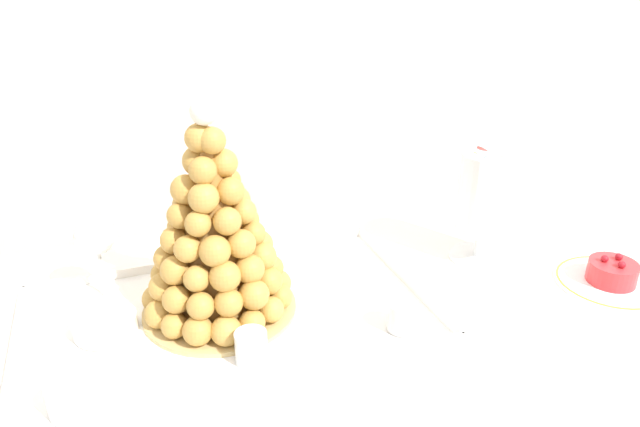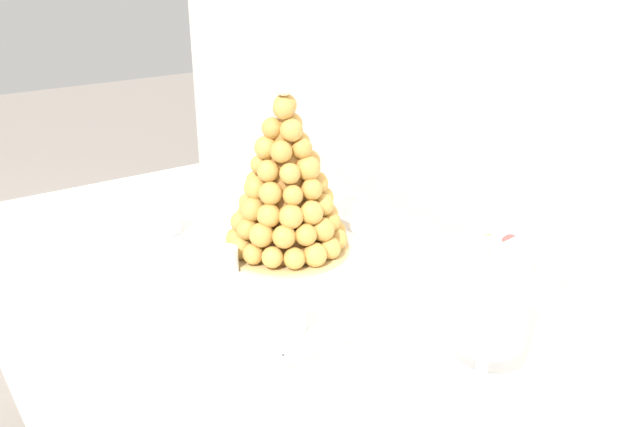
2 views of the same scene
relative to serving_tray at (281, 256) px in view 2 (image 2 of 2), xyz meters
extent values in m
cube|color=silver|center=(0.16, 0.89, 0.48)|extent=(4.80, 0.10, 2.50)
cylinder|color=brown|center=(-0.59, -0.42, -0.40)|extent=(0.04, 0.04, 0.75)
cylinder|color=brown|center=(-0.59, 0.30, -0.40)|extent=(0.04, 0.04, 0.75)
cube|color=brown|center=(0.16, -0.06, -0.02)|extent=(1.62, 0.83, 0.02)
cube|color=white|center=(0.16, -0.06, -0.01)|extent=(1.68, 0.89, 0.00)
cube|color=white|center=(0.16, 0.39, -0.19)|extent=(1.68, 0.01, 0.36)
cube|color=white|center=(-0.68, -0.06, -0.19)|extent=(0.01, 0.89, 0.36)
cube|color=white|center=(0.00, 0.00, 0.00)|extent=(0.67, 0.40, 0.01)
cube|color=white|center=(0.00, -0.20, 0.01)|extent=(0.67, 0.01, 0.02)
cube|color=white|center=(0.00, 0.20, 0.01)|extent=(0.67, 0.01, 0.02)
cube|color=white|center=(-0.34, 0.00, 0.01)|extent=(0.01, 0.40, 0.02)
cube|color=white|center=(0.34, 0.00, 0.01)|extent=(0.01, 0.40, 0.02)
cylinder|color=white|center=(0.00, 0.00, 0.00)|extent=(0.37, 0.37, 0.00)
cylinder|color=tan|center=(-0.01, 0.02, 0.01)|extent=(0.26, 0.26, 0.01)
cone|color=#AA7736|center=(-0.01, 0.02, 0.17)|extent=(0.18, 0.18, 0.32)
sphere|color=gold|center=(0.09, 0.02, 0.03)|extent=(0.05, 0.05, 0.05)
sphere|color=gold|center=(0.08, 0.07, 0.03)|extent=(0.05, 0.05, 0.05)
sphere|color=gold|center=(0.06, 0.10, 0.03)|extent=(0.05, 0.05, 0.05)
sphere|color=gold|center=(0.02, 0.12, 0.03)|extent=(0.05, 0.05, 0.05)
sphere|color=gold|center=(-0.02, 0.13, 0.04)|extent=(0.05, 0.05, 0.05)
sphere|color=gold|center=(-0.06, 0.11, 0.04)|extent=(0.05, 0.05, 0.05)
sphere|color=gold|center=(-0.10, 0.09, 0.03)|extent=(0.05, 0.05, 0.05)
sphere|color=gold|center=(-0.11, 0.05, 0.04)|extent=(0.05, 0.05, 0.05)
sphere|color=gold|center=(-0.11, 0.00, 0.03)|extent=(0.05, 0.05, 0.05)
sphere|color=gold|center=(-0.10, -0.04, 0.03)|extent=(0.04, 0.04, 0.04)
sphere|color=gold|center=(-0.06, -0.07, 0.03)|extent=(0.05, 0.05, 0.05)
sphere|color=gold|center=(-0.02, -0.08, 0.03)|extent=(0.05, 0.05, 0.05)
sphere|color=gold|center=(0.02, -0.08, 0.03)|extent=(0.04, 0.04, 0.04)
sphere|color=gold|center=(0.06, -0.05, 0.04)|extent=(0.04, 0.04, 0.04)
sphere|color=gold|center=(0.08, -0.02, 0.03)|extent=(0.04, 0.04, 0.04)
sphere|color=gold|center=(0.07, 0.06, 0.07)|extent=(0.05, 0.05, 0.05)
sphere|color=gold|center=(0.05, 0.09, 0.07)|extent=(0.04, 0.04, 0.04)
sphere|color=gold|center=(0.01, 0.11, 0.07)|extent=(0.05, 0.05, 0.05)
sphere|color=gold|center=(-0.03, 0.11, 0.07)|extent=(0.04, 0.04, 0.04)
sphere|color=gold|center=(-0.07, 0.09, 0.08)|extent=(0.04, 0.04, 0.04)
sphere|color=gold|center=(-0.10, 0.06, 0.07)|extent=(0.04, 0.04, 0.04)
sphere|color=gold|center=(-0.10, 0.01, 0.07)|extent=(0.05, 0.05, 0.05)
sphere|color=gold|center=(-0.09, -0.03, 0.07)|extent=(0.05, 0.05, 0.05)
sphere|color=gold|center=(-0.05, -0.06, 0.07)|extent=(0.04, 0.04, 0.04)
sphere|color=#C49041|center=(-0.01, -0.07, 0.07)|extent=(0.05, 0.05, 0.05)
sphere|color=gold|center=(0.03, -0.06, 0.08)|extent=(0.05, 0.05, 0.05)
sphere|color=#C59141|center=(0.06, -0.03, 0.08)|extent=(0.05, 0.05, 0.05)
sphere|color=#C59141|center=(0.08, 0.01, 0.08)|extent=(0.04, 0.04, 0.04)
sphere|color=gold|center=(0.05, 0.07, 0.11)|extent=(0.05, 0.05, 0.05)
sphere|color=gold|center=(0.01, 0.10, 0.11)|extent=(0.05, 0.05, 0.05)
sphere|color=gold|center=(-0.03, 0.10, 0.12)|extent=(0.05, 0.05, 0.05)
sphere|color=gold|center=(-0.07, 0.08, 0.11)|extent=(0.04, 0.04, 0.04)
sphere|color=#C49141|center=(-0.09, 0.04, 0.11)|extent=(0.05, 0.05, 0.05)
sphere|color=#C59141|center=(-0.08, -0.01, 0.11)|extent=(0.05, 0.05, 0.05)
sphere|color=gold|center=(-0.05, -0.04, 0.11)|extent=(0.04, 0.04, 0.04)
sphere|color=gold|center=(-0.01, -0.05, 0.11)|extent=(0.05, 0.05, 0.05)
sphere|color=gold|center=(0.03, -0.04, 0.11)|extent=(0.05, 0.05, 0.05)
sphere|color=gold|center=(0.06, -0.01, 0.11)|extent=(0.05, 0.05, 0.05)
sphere|color=gold|center=(0.07, 0.03, 0.11)|extent=(0.05, 0.05, 0.05)
sphere|color=gold|center=(0.02, 0.08, 0.15)|extent=(0.05, 0.05, 0.05)
sphere|color=gold|center=(-0.02, 0.09, 0.15)|extent=(0.05, 0.05, 0.05)
sphere|color=gold|center=(-0.06, 0.07, 0.15)|extent=(0.04, 0.04, 0.04)
sphere|color=gold|center=(-0.08, 0.02, 0.15)|extent=(0.05, 0.05, 0.05)
sphere|color=gold|center=(-0.06, -0.02, 0.15)|extent=(0.04, 0.04, 0.04)
sphere|color=gold|center=(-0.02, -0.04, 0.15)|extent=(0.05, 0.05, 0.05)
sphere|color=gold|center=(0.02, -0.03, 0.15)|extent=(0.05, 0.05, 0.05)
sphere|color=gold|center=(0.05, 0.00, 0.15)|extent=(0.04, 0.04, 0.04)
sphere|color=gold|center=(0.05, 0.05, 0.15)|extent=(0.04, 0.04, 0.04)
sphere|color=gold|center=(0.00, 0.07, 0.19)|extent=(0.05, 0.05, 0.05)
sphere|color=gold|center=(-0.05, 0.06, 0.19)|extent=(0.05, 0.05, 0.05)
sphere|color=gold|center=(-0.06, 0.02, 0.19)|extent=(0.04, 0.04, 0.04)
sphere|color=gold|center=(-0.04, -0.02, 0.19)|extent=(0.04, 0.04, 0.04)
sphere|color=gold|center=(0.00, -0.03, 0.19)|extent=(0.04, 0.04, 0.04)
sphere|color=gold|center=(0.04, 0.00, 0.19)|extent=(0.04, 0.04, 0.04)
sphere|color=gold|center=(0.03, 0.05, 0.19)|extent=(0.05, 0.05, 0.05)
sphere|color=gold|center=(-0.02, 0.06, 0.23)|extent=(0.05, 0.05, 0.05)
sphere|color=gold|center=(-0.05, 0.03, 0.23)|extent=(0.05, 0.05, 0.05)
sphere|color=gold|center=(-0.03, -0.01, 0.23)|extent=(0.05, 0.05, 0.05)
sphere|color=#C49141|center=(0.02, 0.00, 0.23)|extent=(0.04, 0.04, 0.04)
sphere|color=#C59141|center=(0.02, 0.04, 0.23)|extent=(0.04, 0.04, 0.04)
sphere|color=gold|center=(-0.02, 0.04, 0.27)|extent=(0.05, 0.05, 0.05)
sphere|color=#C49041|center=(-0.02, 0.00, 0.27)|extent=(0.04, 0.04, 0.04)
sphere|color=gold|center=(0.01, 0.02, 0.27)|extent=(0.05, 0.05, 0.05)
sphere|color=gold|center=(-0.02, 0.03, 0.31)|extent=(0.05, 0.05, 0.05)
sphere|color=gold|center=(0.00, 0.02, 0.31)|extent=(0.04, 0.04, 0.04)
sphere|color=white|center=(-0.01, 0.02, 0.35)|extent=(0.04, 0.04, 0.04)
cylinder|color=silver|center=(-0.25, -0.14, 0.03)|extent=(0.06, 0.06, 0.05)
cylinder|color=brown|center=(-0.25, -0.14, 0.01)|extent=(0.06, 0.06, 0.02)
cylinder|color=#8C603D|center=(-0.25, -0.14, 0.03)|extent=(0.06, 0.06, 0.01)
sphere|color=brown|center=(-0.25, -0.14, 0.04)|extent=(0.02, 0.02, 0.02)
cylinder|color=silver|center=(0.01, -0.13, 0.03)|extent=(0.05, 0.05, 0.05)
cylinder|color=#F4EAC6|center=(0.01, -0.13, 0.01)|extent=(0.04, 0.04, 0.02)
cylinder|color=white|center=(0.01, -0.13, 0.03)|extent=(0.04, 0.04, 0.02)
sphere|color=brown|center=(0.01, -0.12, 0.04)|extent=(0.01, 0.01, 0.01)
cylinder|color=silver|center=(0.26, -0.14, 0.03)|extent=(0.05, 0.05, 0.05)
cylinder|color=gold|center=(0.26, -0.14, 0.01)|extent=(0.04, 0.04, 0.02)
cylinder|color=#EAC166|center=(0.26, -0.14, 0.03)|extent=(0.04, 0.04, 0.01)
sphere|color=brown|center=(0.25, -0.14, 0.04)|extent=(0.01, 0.01, 0.01)
cylinder|color=white|center=(-0.20, 0.03, 0.02)|extent=(0.10, 0.10, 0.03)
cylinder|color=#F2CC59|center=(-0.20, 0.03, 0.03)|extent=(0.09, 0.09, 0.00)
cylinder|color=white|center=(0.53, 0.04, 0.00)|extent=(0.12, 0.12, 0.01)
cylinder|color=white|center=(0.53, 0.04, 0.03)|extent=(0.02, 0.02, 0.06)
cylinder|color=white|center=(0.53, 0.04, 0.14)|extent=(0.11, 0.11, 0.16)
cylinder|color=yellow|center=(0.54, 0.04, 0.08)|extent=(0.05, 0.04, 0.05)
cylinder|color=#F9A54C|center=(0.51, 0.06, 0.08)|extent=(0.06, 0.04, 0.06)
cylinder|color=#9ED860|center=(0.52, 0.03, 0.08)|extent=(0.04, 0.04, 0.04)
cylinder|color=#F9A54C|center=(0.53, 0.04, 0.10)|extent=(0.04, 0.04, 0.02)
cylinder|color=#E54C47|center=(0.52, 0.05, 0.10)|extent=(0.05, 0.04, 0.04)
cylinder|color=#9ED860|center=(0.50, 0.03, 0.10)|extent=(0.05, 0.04, 0.05)
cylinder|color=pink|center=(0.54, 0.01, 0.10)|extent=(0.05, 0.04, 0.05)
cylinder|color=#E54C47|center=(0.53, 0.06, 0.11)|extent=(0.04, 0.04, 0.04)
cylinder|color=#E54C47|center=(0.50, 0.03, 0.11)|extent=(0.04, 0.04, 0.03)
cylinder|color=#F9A54C|center=(0.54, 0.02, 0.11)|extent=(0.05, 0.04, 0.05)
cylinder|color=yellow|center=(0.53, 0.06, 0.13)|extent=(0.04, 0.04, 0.04)
cylinder|color=#F9A54C|center=(0.52, 0.02, 0.13)|extent=(0.04, 0.04, 0.04)
cylinder|color=#72B2E0|center=(0.54, 0.03, 0.13)|extent=(0.04, 0.04, 0.04)
cylinder|color=brown|center=(0.50, 0.05, 0.15)|extent=(0.04, 0.04, 0.02)
cylinder|color=#F9A54C|center=(0.51, 0.02, 0.15)|extent=(0.06, 0.04, 0.05)
cylinder|color=#F9A54C|center=(0.54, 0.02, 0.15)|extent=(0.05, 0.04, 0.05)
cylinder|color=brown|center=(0.53, 0.05, 0.15)|extent=(0.05, 0.05, 0.03)
cylinder|color=#D199D8|center=(0.52, 0.04, 0.17)|extent=(0.05, 0.04, 0.04)
cylinder|color=#9ED860|center=(0.53, 0.02, 0.17)|extent=(0.04, 0.04, 0.04)
cylinder|color=#D199D8|center=(0.55, 0.03, 0.17)|extent=(0.04, 0.04, 0.04)
cylinder|color=#72B2E0|center=(0.53, 0.05, 0.17)|extent=(0.05, 0.04, 0.04)
cylinder|color=#F9A54C|center=(0.51, 0.03, 0.19)|extent=(0.05, 0.05, 0.05)
cylinder|color=#D199D8|center=(0.54, 0.02, 0.19)|extent=(0.04, 0.04, 0.03)
cylinder|color=#F9A54C|center=(0.53, 0.05, 0.19)|extent=(0.05, 0.05, 0.04)
cylinder|color=#72B2E0|center=(0.51, 0.01, 0.21)|extent=(0.05, 0.04, 0.04)
cylinder|color=#F9A54C|center=(0.54, 0.02, 0.21)|extent=(0.04, 0.04, 0.04)
cylinder|color=#E54C47|center=(0.53, 0.07, 0.21)|extent=(0.05, 0.05, 0.04)
cylinder|color=yellow|center=(0.51, 0.05, 0.21)|extent=(0.04, 0.04, 0.04)
cylinder|color=silver|center=(-0.20, 0.14, 0.00)|extent=(0.06, 0.06, 0.00)
cylinder|color=silver|center=(-0.20, 0.14, 0.05)|extent=(0.01, 0.01, 0.09)
sphere|color=silver|center=(-0.20, 0.14, 0.12)|extent=(0.07, 0.07, 0.07)
camera|label=1|loc=(-0.15, -0.83, 0.58)|focal=32.45mm
camera|label=2|loc=(1.10, -0.66, 0.62)|focal=37.98mm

